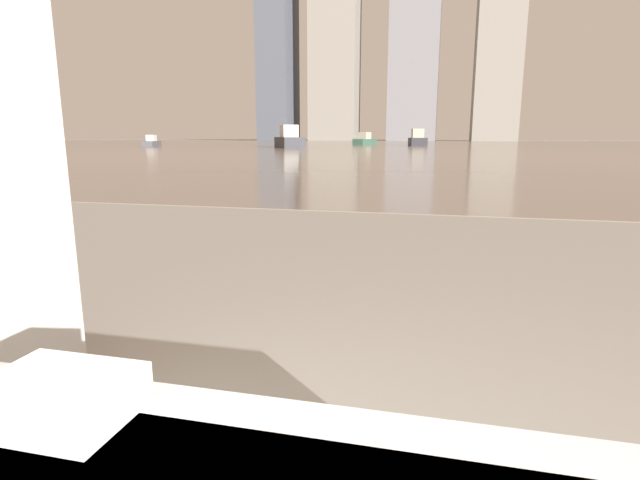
{
  "coord_description": "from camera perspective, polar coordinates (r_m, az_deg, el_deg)",
  "views": [
    {
      "loc": [
        0.39,
        0.18,
        1.05
      ],
      "look_at": [
        -0.1,
        2.15,
        0.62
      ],
      "focal_mm": 28.0,
      "sensor_mm": 36.0,
      "label": 1
    }
  ],
  "objects": [
    {
      "name": "skyline_tower_0",
      "position": [
        125.79,
        -4.85,
        20.98
      ],
      "size": [
        7.2,
        11.65,
        42.48
      ],
      "color": "#4C515B",
      "rests_on": "ground_plane"
    },
    {
      "name": "harbor_water",
      "position": [
        61.83,
        13.67,
        10.5
      ],
      "size": [
        180.0,
        110.0,
        0.01
      ],
      "color": "gray",
      "rests_on": "ground_plane"
    },
    {
      "name": "harbor_boat_4",
      "position": [
        54.83,
        -18.69,
        10.53
      ],
      "size": [
        1.83,
        3.28,
        1.17
      ],
      "color": "#4C4C51",
      "rests_on": "harbor_water"
    },
    {
      "name": "towel_stack",
      "position": [
        1.07,
        -27.67,
        -15.69
      ],
      "size": [
        0.26,
        0.2,
        0.08
      ],
      "color": "white",
      "rests_on": "bathtub"
    },
    {
      "name": "harbor_boat_3",
      "position": [
        46.55,
        -3.55,
        11.37
      ],
      "size": [
        4.19,
        5.66,
        2.03
      ],
      "color": "#2D2D33",
      "rests_on": "harbor_water"
    },
    {
      "name": "harbor_boat_0",
      "position": [
        57.26,
        11.08,
        11.18
      ],
      "size": [
        2.39,
        5.1,
        1.84
      ],
      "color": "#2D2D33",
      "rests_on": "harbor_water"
    },
    {
      "name": "harbor_boat_2",
      "position": [
        62.22,
        5.15,
        11.27
      ],
      "size": [
        2.48,
        4.23,
        1.5
      ],
      "color": "#335647",
      "rests_on": "harbor_water"
    }
  ]
}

